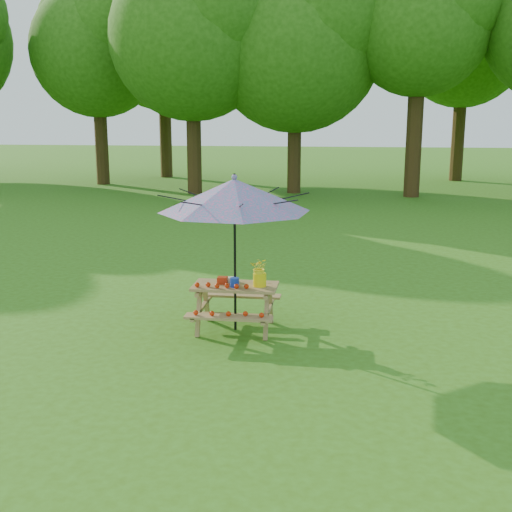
# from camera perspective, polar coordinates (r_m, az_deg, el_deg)

# --- Properties ---
(picnic_table) EXTENTS (1.20, 1.32, 0.67)m
(picnic_table) POSITION_cam_1_polar(r_m,az_deg,el_deg) (9.22, -1.86, -4.65)
(picnic_table) COLOR #9A8045
(picnic_table) RESTS_ON ground
(patio_umbrella) EXTENTS (2.61, 2.61, 2.25)m
(patio_umbrella) POSITION_cam_1_polar(r_m,az_deg,el_deg) (8.89, -1.93, 5.41)
(patio_umbrella) COLOR black
(patio_umbrella) RESTS_ON ground
(produce_bins) EXTENTS (0.34, 0.38, 0.13)m
(produce_bins) POSITION_cam_1_polar(r_m,az_deg,el_deg) (9.13, -2.34, -2.24)
(produce_bins) COLOR red
(produce_bins) RESTS_ON picnic_table
(tomatoes_row) EXTENTS (0.77, 0.13, 0.07)m
(tomatoes_row) POSITION_cam_1_polar(r_m,az_deg,el_deg) (8.98, -3.01, -2.62)
(tomatoes_row) COLOR red
(tomatoes_row) RESTS_ON picnic_table
(flower_bucket) EXTENTS (0.26, 0.23, 0.41)m
(flower_bucket) POSITION_cam_1_polar(r_m,az_deg,el_deg) (9.01, 0.33, -1.37)
(flower_bucket) COLOR yellow
(flower_bucket) RESTS_ON picnic_table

